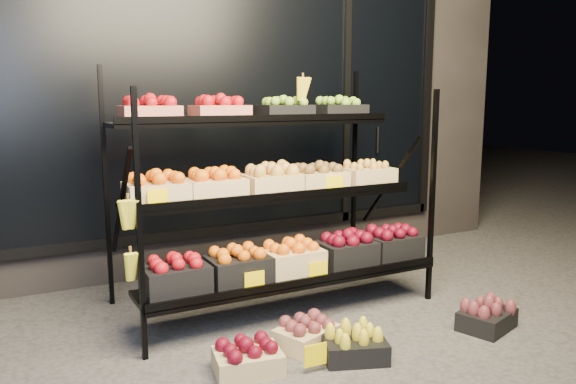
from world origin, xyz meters
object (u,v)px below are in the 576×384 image
floor_crate_midleft (355,345)px  floor_crate_left (248,357)px  display_rack (274,195)px  floor_crate_midright (306,332)px

floor_crate_midleft → floor_crate_left: bearing=-172.4°
display_rack → floor_crate_midleft: 1.19m
display_rack → floor_crate_midright: size_ratio=5.32×
display_rack → floor_crate_left: bearing=-124.3°
display_rack → floor_crate_left: 1.23m
display_rack → floor_crate_left: (-0.57, -0.83, -0.70)m
display_rack → floor_crate_midright: display_rack is taller
display_rack → floor_crate_midleft: size_ratio=5.34×
display_rack → floor_crate_midleft: (0.02, -0.97, -0.70)m
display_rack → floor_crate_midright: bearing=-101.0°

